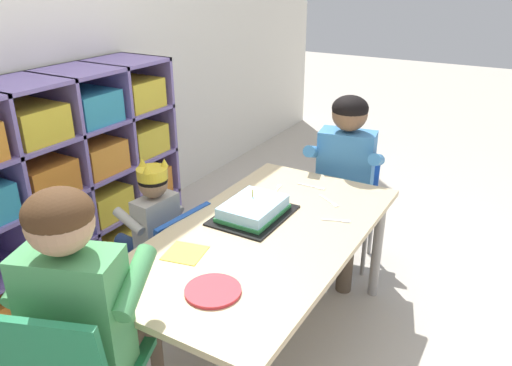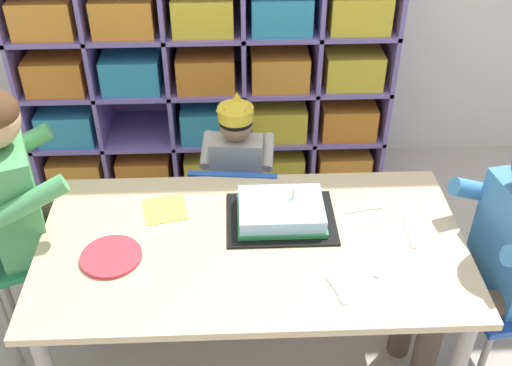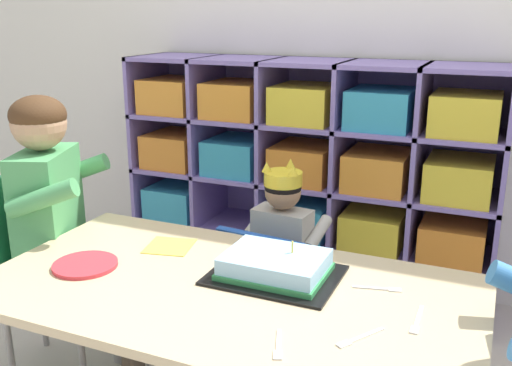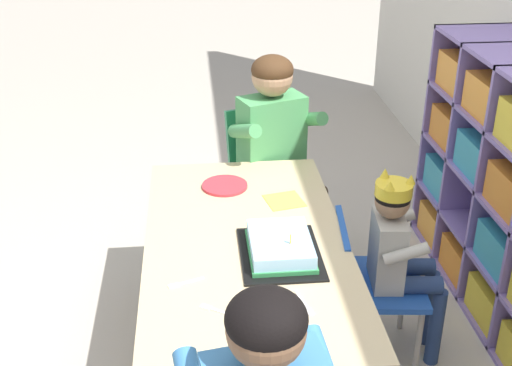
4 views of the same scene
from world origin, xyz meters
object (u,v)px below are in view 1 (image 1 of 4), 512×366
Objects in this scene: adult_helper_seated at (86,299)px; fork_beside_plate_stack at (313,187)px; guest_at_table_side at (344,168)px; fork_near_child_seat at (338,221)px; classroom_chair_blue at (169,253)px; fork_by_napkin at (329,201)px; fork_near_cake_tray at (277,190)px; activity_table at (264,246)px; birthday_cake_on_tray at (253,210)px; child_with_crown at (150,220)px; classroom_chair_guest_side at (345,197)px; paper_plate_stack at (213,291)px.

fork_beside_plate_stack is (1.27, -0.20, -0.06)m from adult_helper_seated.
fork_near_child_seat is (-0.57, -0.19, -0.01)m from guest_at_table_side.
classroom_chair_blue reaches higher than fork_beside_plate_stack.
guest_at_table_side is at bearing -45.06° from fork_by_napkin.
fork_near_cake_tray is 0.18m from fork_beside_plate_stack.
activity_table is 9.58× the size of fork_beside_plate_stack.
adult_helper_seated is 2.89× the size of birthday_cake_on_tray.
guest_at_table_side is at bearing -99.73° from fork_beside_plate_stack.
child_with_crown is at bearing -82.46° from adult_helper_seated.
guest_at_table_side is (-0.11, -0.02, 0.22)m from classroom_chair_guest_side.
fork_by_napkin is at bearing -4.62° from paper_plate_stack.
birthday_cake_on_tray is at bearing -110.99° from guest_at_table_side.
classroom_chair_guest_side is 1.67× the size of birthday_cake_on_tray.
classroom_chair_blue is 4.16× the size of fork_beside_plate_stack.
adult_helper_seated is 0.41m from paper_plate_stack.
paper_plate_stack reaches higher than fork_by_napkin.
fork_by_napkin is at bearing -16.94° from activity_table.
birthday_cake_on_tray is (0.85, -0.10, -0.04)m from adult_helper_seated.
activity_table is 0.34m from fork_near_child_seat.
fork_by_napkin is 0.19m from fork_near_child_seat.
fork_near_cake_tray is at bearing 20.76° from activity_table.
classroom_chair_guest_side reaches higher than fork_by_napkin.
fork_by_napkin is (1.16, -0.34, -0.06)m from adult_helper_seated.
adult_helper_seated reaches higher than activity_table.
fork_near_child_seat is (1.00, -0.44, -0.06)m from adult_helper_seated.
classroom_chair_blue is 4.53× the size of fork_near_cake_tray.
classroom_chair_blue is 0.18m from child_with_crown.
paper_plate_stack is 1.51× the size of fork_by_napkin.
fork_near_cake_tray is at bearing -41.60° from fork_near_child_seat.
paper_plate_stack is at bearing 93.60° from fork_beside_plate_stack.
classroom_chair_blue reaches higher than fork_near_cake_tray.
activity_table is 1.70× the size of child_with_crown.
fork_by_napkin is 0.28m from fork_near_cake_tray.
classroom_chair_guest_side reaches higher than classroom_chair_blue.
classroom_chair_blue is at bearing 95.72° from activity_table.
classroom_chair_blue is 1.64× the size of birthday_cake_on_tray.
fork_near_child_seat is at bearing 54.65° from fork_near_cake_tray.
guest_at_table_side is at bearing 149.59° from child_with_crown.
guest_at_table_side reaches higher than child_with_crown.
guest_at_table_side reaches higher than paper_plate_stack.
fork_by_napkin reaches higher than activity_table.
activity_table is at bearing 7.46° from fork_near_cake_tray.
guest_at_table_side is at bearing -119.64° from adult_helper_seated.
child_with_crown is 0.88m from fork_near_child_seat.
paper_plate_stack is (-0.45, -0.05, 0.07)m from activity_table.
activity_table is 0.52m from classroom_chair_blue.
classroom_chair_blue is 0.61m from fork_near_cake_tray.
activity_table is at bearing -101.86° from guest_at_table_side.
classroom_chair_blue reaches higher than fork_by_napkin.
fork_near_child_seat reaches higher than activity_table.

